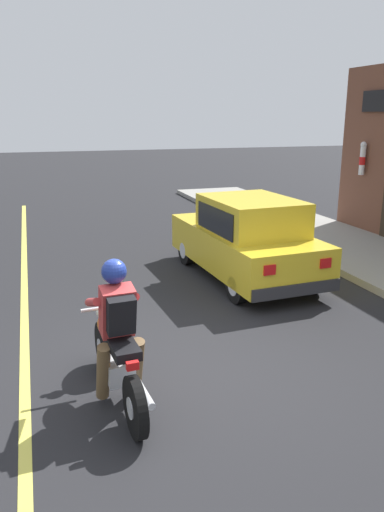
% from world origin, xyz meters
% --- Properties ---
extents(ground_plane, '(80.00, 80.00, 0.00)m').
position_xyz_m(ground_plane, '(0.00, 0.00, 0.00)').
color(ground_plane, black).
extents(lane_stripe, '(0.12, 19.80, 0.01)m').
position_xyz_m(lane_stripe, '(-1.80, 3.00, 0.00)').
color(lane_stripe, '#D1C64C').
rests_on(lane_stripe, ground).
extents(motorcycle_with_rider, '(0.58, 2.02, 1.62)m').
position_xyz_m(motorcycle_with_rider, '(-0.81, -0.26, 0.68)').
color(motorcycle_with_rider, black).
rests_on(motorcycle_with_rider, ground).
extents(car_hatchback, '(1.83, 3.86, 1.57)m').
position_xyz_m(car_hatchback, '(2.25, 3.24, 0.77)').
color(car_hatchback, black).
rests_on(car_hatchback, ground).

